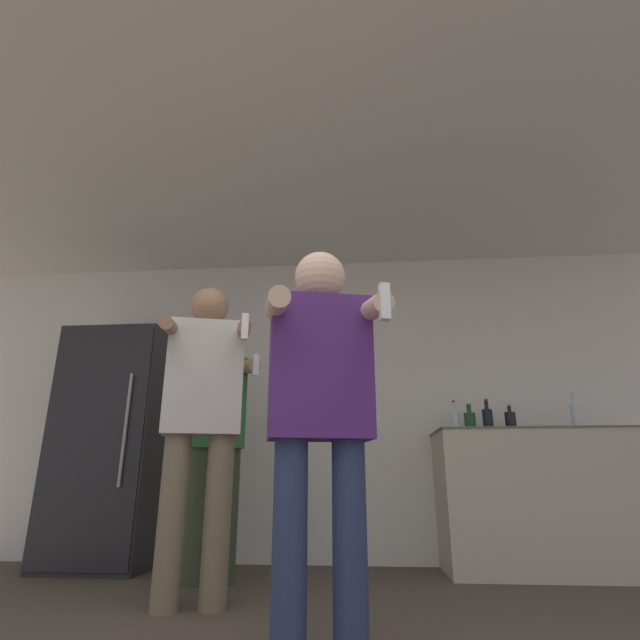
% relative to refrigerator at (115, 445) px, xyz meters
% --- Properties ---
extents(wall_back, '(7.00, 0.06, 2.55)m').
position_rel_refrigerator_xyz_m(wall_back, '(1.60, 0.38, 0.38)').
color(wall_back, silver).
rests_on(wall_back, ground_plane).
extents(ceiling_slab, '(7.00, 3.56, 0.05)m').
position_rel_refrigerator_xyz_m(ceiling_slab, '(1.60, -1.17, 1.68)').
color(ceiling_slab, silver).
rests_on(ceiling_slab, wall_back).
extents(refrigerator, '(0.78, 0.72, 1.79)m').
position_rel_refrigerator_xyz_m(refrigerator, '(0.00, 0.00, 0.00)').
color(refrigerator, '#262628').
rests_on(refrigerator, ground_plane).
extents(counter, '(1.43, 0.67, 0.98)m').
position_rel_refrigerator_xyz_m(counter, '(3.22, 0.03, -0.40)').
color(counter, '#BCB29E').
rests_on(counter, ground_plane).
extents(bottle_green_wine, '(0.09, 0.09, 0.24)m').
position_rel_refrigerator_xyz_m(bottle_green_wine, '(2.79, 0.08, 0.17)').
color(bottle_green_wine, '#194723').
rests_on(bottle_green_wine, counter).
extents(bottle_tall_gin, '(0.06, 0.06, 0.30)m').
position_rel_refrigerator_xyz_m(bottle_tall_gin, '(3.58, 0.08, 0.20)').
color(bottle_tall_gin, silver).
rests_on(bottle_tall_gin, counter).
extents(bottle_red_label, '(0.08, 0.08, 0.25)m').
position_rel_refrigerator_xyz_m(bottle_red_label, '(2.92, 0.08, 0.18)').
color(bottle_red_label, black).
rests_on(bottle_red_label, counter).
extents(bottle_short_whiskey, '(0.07, 0.07, 0.24)m').
position_rel_refrigerator_xyz_m(bottle_short_whiskey, '(2.67, 0.08, 0.17)').
color(bottle_short_whiskey, silver).
rests_on(bottle_short_whiskey, counter).
extents(bottle_amber_bourbon, '(0.08, 0.08, 0.21)m').
position_rel_refrigerator_xyz_m(bottle_amber_bourbon, '(3.09, 0.08, 0.17)').
color(bottle_amber_bourbon, black).
rests_on(bottle_amber_bourbon, counter).
extents(person_woman_foreground, '(0.53, 0.51, 1.57)m').
position_rel_refrigerator_xyz_m(person_woman_foreground, '(1.80, -1.92, 0.02)').
color(person_woman_foreground, navy).
rests_on(person_woman_foreground, ground_plane).
extents(person_man_side, '(0.56, 0.55, 1.73)m').
position_rel_refrigerator_xyz_m(person_man_side, '(1.07, -1.15, 0.09)').
color(person_man_side, '#75664C').
rests_on(person_man_side, ground_plane).
extents(person_spectator_back, '(0.56, 0.62, 1.68)m').
position_rel_refrigerator_xyz_m(person_spectator_back, '(0.97, -0.49, 0.06)').
color(person_spectator_back, '#38422D').
rests_on(person_spectator_back, ground_plane).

